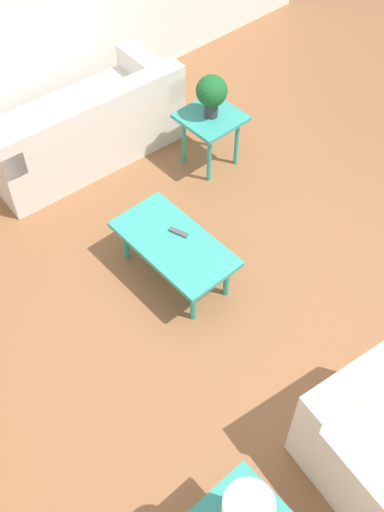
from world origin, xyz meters
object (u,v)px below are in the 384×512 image
coffee_table (174,246)px  side_table_plant (211,123)px  sofa (82,129)px  armchair (380,437)px  potted_plant (212,93)px

coffee_table → side_table_plant: 1.43m
coffee_table → sofa: bearing=-10.7°
armchair → potted_plant: bearing=75.2°
sofa → armchair: (-3.76, 0.37, -0.01)m
armchair → side_table_plant: bearing=75.2°
sofa → potted_plant: potted_plant is taller
side_table_plant → potted_plant: bearing=-45.0°
coffee_table → potted_plant: bearing=-54.4°
potted_plant → coffee_table: bearing=125.6°
sofa → coffee_table: size_ratio=1.90×
armchair → potted_plant: potted_plant is taller
side_table_plant → potted_plant: (0.00, -0.00, 0.33)m
sofa → side_table_plant: bearing=136.0°
coffee_table → potted_plant: 1.49m
armchair → potted_plant: size_ratio=2.41×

